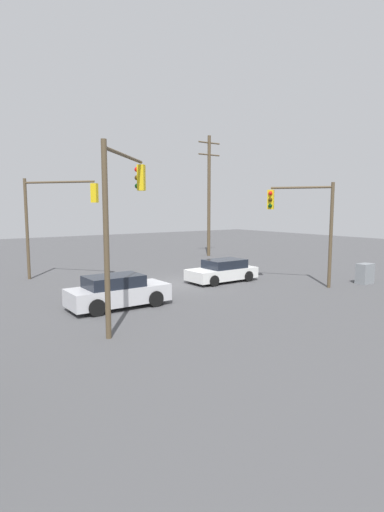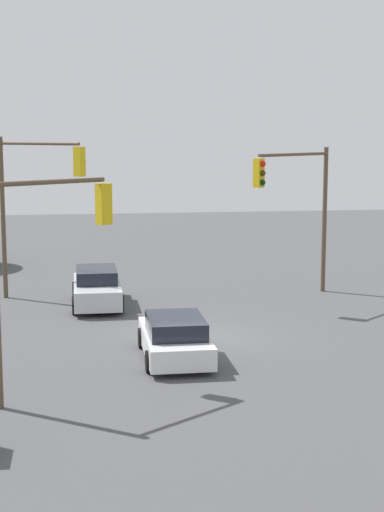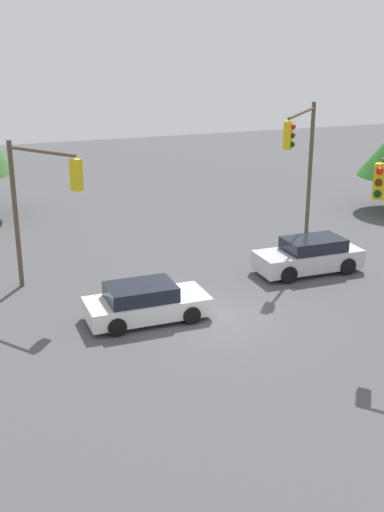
{
  "view_description": "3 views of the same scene",
  "coord_description": "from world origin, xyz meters",
  "px_view_note": "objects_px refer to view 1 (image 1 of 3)",
  "views": [
    {
      "loc": [
        -12.41,
        -18.38,
        4.23
      ],
      "look_at": [
        -0.03,
        -0.96,
        1.62
      ],
      "focal_mm": 28.0,
      "sensor_mm": 36.0,
      "label": 1
    },
    {
      "loc": [
        23.85,
        -3.67,
        6.42
      ],
      "look_at": [
        0.19,
        -0.21,
        2.69
      ],
      "focal_mm": 55.0,
      "sensor_mm": 36.0,
      "label": 2
    },
    {
      "loc": [
        7.69,
        17.91,
        9.03
      ],
      "look_at": [
        0.45,
        -0.95,
        2.06
      ],
      "focal_mm": 45.0,
      "sensor_mm": 36.0,
      "label": 3
    }
  ],
  "objects_px": {
    "traffic_signal_main": "(55,210)",
    "traffic_signal_aux": "(304,216)",
    "traffic_signal_cross": "(122,204)",
    "sedan_silver": "(118,292)",
    "electrical_cabinet": "(365,274)",
    "sedan_white": "(223,271)"
  },
  "relations": [
    {
      "from": "electrical_cabinet",
      "to": "sedan_silver",
      "type": "bearing_deg",
      "value": 167.41
    },
    {
      "from": "traffic_signal_cross",
      "to": "traffic_signal_aux",
      "type": "distance_m",
      "value": 11.01
    },
    {
      "from": "sedan_silver",
      "to": "electrical_cabinet",
      "type": "xyz_separation_m",
      "value": [
        13.57,
        -3.03,
        -0.12
      ]
    },
    {
      "from": "sedan_white",
      "to": "traffic_signal_aux",
      "type": "relative_size",
      "value": 0.74
    },
    {
      "from": "sedan_white",
      "to": "traffic_signal_cross",
      "type": "height_order",
      "value": "traffic_signal_cross"
    },
    {
      "from": "traffic_signal_main",
      "to": "electrical_cabinet",
      "type": "height_order",
      "value": "traffic_signal_main"
    },
    {
      "from": "traffic_signal_aux",
      "to": "electrical_cabinet",
      "type": "distance_m",
      "value": 4.95
    },
    {
      "from": "traffic_signal_main",
      "to": "traffic_signal_aux",
      "type": "xyz_separation_m",
      "value": [
        10.34,
        -9.31,
        -0.32
      ]
    },
    {
      "from": "sedan_silver",
      "to": "sedan_white",
      "type": "relative_size",
      "value": 1.05
    },
    {
      "from": "sedan_silver",
      "to": "traffic_signal_cross",
      "type": "height_order",
      "value": "traffic_signal_cross"
    },
    {
      "from": "sedan_silver",
      "to": "electrical_cabinet",
      "type": "relative_size",
      "value": 3.81
    },
    {
      "from": "sedan_white",
      "to": "traffic_signal_cross",
      "type": "relative_size",
      "value": 0.64
    },
    {
      "from": "sedan_white",
      "to": "traffic_signal_aux",
      "type": "xyz_separation_m",
      "value": [
        2.69,
        -3.5,
        3.17
      ]
    },
    {
      "from": "sedan_white",
      "to": "sedan_silver",
      "type": "bearing_deg",
      "value": 105.3
    },
    {
      "from": "traffic_signal_main",
      "to": "traffic_signal_cross",
      "type": "distance_m",
      "value": 10.18
    },
    {
      "from": "traffic_signal_aux",
      "to": "electrical_cabinet",
      "type": "relative_size",
      "value": 4.93
    },
    {
      "from": "traffic_signal_aux",
      "to": "electrical_cabinet",
      "type": "xyz_separation_m",
      "value": [
        3.41,
        -1.57,
        -3.22
      ]
    },
    {
      "from": "sedan_silver",
      "to": "traffic_signal_main",
      "type": "bearing_deg",
      "value": -178.68
    },
    {
      "from": "traffic_signal_cross",
      "to": "traffic_signal_aux",
      "type": "height_order",
      "value": "traffic_signal_cross"
    },
    {
      "from": "traffic_signal_aux",
      "to": "sedan_silver",
      "type": "bearing_deg",
      "value": 46.5
    },
    {
      "from": "traffic_signal_main",
      "to": "traffic_signal_aux",
      "type": "distance_m",
      "value": 13.92
    },
    {
      "from": "sedan_white",
      "to": "electrical_cabinet",
      "type": "height_order",
      "value": "sedan_white"
    }
  ]
}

